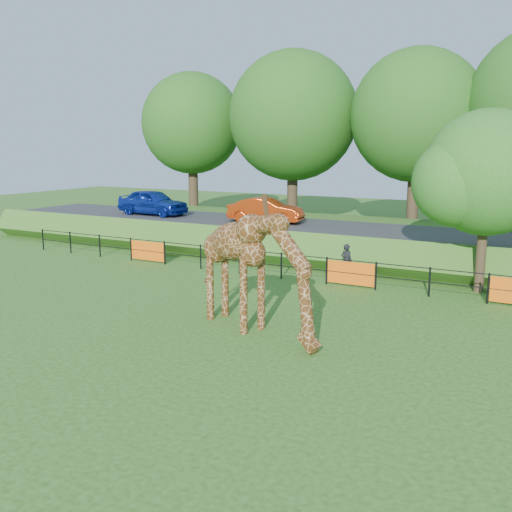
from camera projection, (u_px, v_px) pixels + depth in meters
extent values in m
plane|color=#2A5314|center=(162.00, 334.00, 16.74)|extent=(90.00, 90.00, 0.00)
cube|color=#2A5314|center=(344.00, 238.00, 29.99)|extent=(40.00, 9.00, 1.30)
cube|color=#2D2D2F|center=(334.00, 228.00, 28.56)|extent=(40.00, 5.00, 0.12)
imported|color=#1531AE|center=(153.00, 202.00, 33.33)|extent=(4.45, 1.97, 1.49)
imported|color=#BA340D|center=(266.00, 210.00, 30.02)|extent=(4.10, 1.87, 1.30)
imported|color=black|center=(347.00, 262.00, 23.40)|extent=(0.62, 0.50, 1.48)
cylinder|color=#2F2215|center=(481.00, 250.00, 21.22)|extent=(0.36, 0.36, 3.20)
sphere|color=#275918|center=(487.00, 173.00, 20.67)|extent=(4.60, 4.60, 4.60)
sphere|color=#275918|center=(457.00, 182.00, 20.57)|extent=(3.22, 3.22, 3.22)
cylinder|color=#2F2215|center=(193.00, 186.00, 41.79)|extent=(0.70, 0.70, 5.00)
sphere|color=#1B5316|center=(192.00, 123.00, 40.93)|extent=(7.20, 7.20, 7.20)
cylinder|color=#2F2215|center=(292.00, 190.00, 38.05)|extent=(0.70, 0.70, 5.00)
sphere|color=#1B5316|center=(293.00, 116.00, 37.13)|extent=(8.40, 8.40, 8.40)
cylinder|color=#2F2215|center=(413.00, 195.00, 34.32)|extent=(0.70, 0.70, 5.00)
sphere|color=#1B5316|center=(417.00, 116.00, 33.43)|extent=(7.80, 7.80, 7.80)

